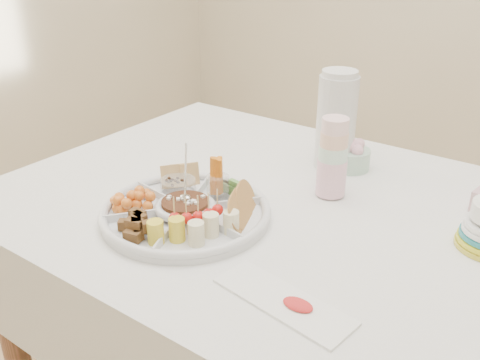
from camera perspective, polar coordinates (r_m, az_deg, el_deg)
The scene contains 13 objects.
dining_table at distance 1.48m, azimuth 6.29°, elevation -16.18°, with size 1.52×1.02×0.76m, color white.
party_tray at distance 1.22m, azimuth -5.83°, elevation -3.18°, with size 0.38×0.38×0.04m, color white.
bean_dip at distance 1.21m, azimuth -5.84°, elevation -2.87°, with size 0.11×0.11×0.04m, color #3A1F11.
tortillas at distance 1.17m, azimuth 0.10°, elevation -3.07°, with size 0.10×0.10×0.06m, color #AA782B, non-canonical shape.
carrot_cucumber at distance 1.27m, azimuth -1.41°, elevation 0.41°, with size 0.11×0.11×0.10m, color orange, non-canonical shape.
pita_raisins at distance 1.32m, azimuth -6.81°, elevation 0.24°, with size 0.12×0.12×0.06m, color #E5B755, non-canonical shape.
cherries at distance 1.26m, azimuth -11.40°, elevation -1.86°, with size 0.11×0.11×0.04m, color orange, non-canonical shape.
granola_chunks at distance 1.15m, azimuth -10.89°, elevation -4.74°, with size 0.09×0.09×0.04m, color #54391D, non-canonical shape.
banana_tomato at distance 1.09m, azimuth -4.77°, elevation -4.66°, with size 0.11×0.11×0.09m, color #DEBC5E, non-canonical shape.
cup_stack at distance 1.30m, azimuth 9.86°, elevation 2.36°, with size 0.07×0.07×0.20m, color #A8C09D.
thermos at distance 1.46m, azimuth 10.24°, elevation 6.41°, with size 0.11×0.11×0.27m, color silver.
flower_bowl at distance 1.49m, azimuth 11.65°, elevation 2.72°, with size 0.11×0.11×0.08m, color silver.
placemat at distance 0.97m, azimuth 4.62°, elevation -12.75°, with size 0.27×0.09×0.01m, color white.
Camera 1 is at (0.52, -0.99, 1.36)m, focal length 40.00 mm.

